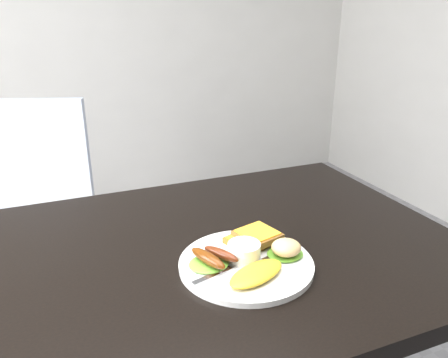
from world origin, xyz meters
name	(u,v)px	position (x,y,z in m)	size (l,w,h in m)	color
dining_table	(197,257)	(0.00, 0.00, 0.73)	(1.20, 0.80, 0.04)	black
dining_chair	(49,230)	(-0.33, 0.85, 0.45)	(0.40, 0.40, 0.05)	tan
person	(148,150)	(0.03, 0.61, 0.80)	(0.58, 0.39, 1.60)	navy
plate	(246,264)	(0.07, -0.11, 0.76)	(0.28, 0.28, 0.01)	white
lettuce_left	(209,263)	(-0.01, -0.09, 0.77)	(0.08, 0.08, 0.01)	green
lettuce_right	(285,254)	(0.16, -0.12, 0.77)	(0.08, 0.07, 0.01)	#32821F
omelette	(256,273)	(0.06, -0.17, 0.77)	(0.13, 0.06, 0.02)	yellow
sausage_a	(208,258)	(-0.01, -0.10, 0.78)	(0.02, 0.10, 0.02)	#612804
sausage_b	(221,254)	(0.02, -0.09, 0.78)	(0.02, 0.09, 0.02)	#632A11
ramekin	(244,252)	(0.07, -0.10, 0.78)	(0.07, 0.07, 0.04)	white
toast_a	(249,241)	(0.11, -0.04, 0.77)	(0.08, 0.08, 0.01)	olive
toast_b	(257,236)	(0.13, -0.05, 0.78)	(0.08, 0.08, 0.01)	brown
potato_salad	(286,247)	(0.15, -0.12, 0.79)	(0.06, 0.06, 0.03)	beige
fork	(227,269)	(0.02, -0.12, 0.76)	(0.17, 0.01, 0.00)	#ADAFB7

